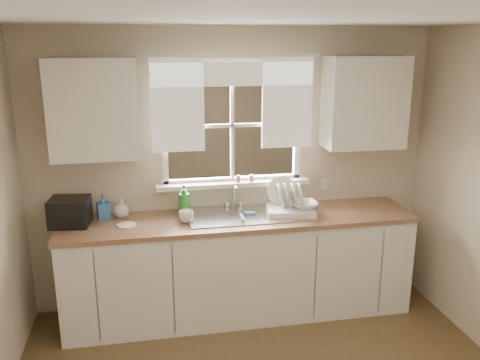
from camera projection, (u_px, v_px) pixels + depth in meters
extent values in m
cube|color=beige|center=(233.00, 239.00, 4.76)|extent=(3.60, 0.02, 1.15)
cube|color=beige|center=(232.00, 47.00, 4.29)|extent=(3.60, 0.02, 0.35)
cube|color=beige|center=(92.00, 130.00, 4.25)|extent=(1.20, 0.02, 1.00)
cube|color=beige|center=(360.00, 122.00, 4.69)|extent=(1.20, 0.02, 1.00)
cube|color=silver|center=(307.00, 14.00, 2.35)|extent=(3.60, 4.00, 0.02)
cube|color=white|center=(232.00, 180.00, 4.62)|extent=(1.30, 0.06, 0.05)
cube|color=white|center=(232.00, 68.00, 4.35)|extent=(1.30, 0.06, 0.05)
cube|color=white|center=(164.00, 128.00, 4.38)|extent=(0.05, 0.06, 1.05)
cube|color=white|center=(297.00, 123.00, 4.60)|extent=(0.05, 0.06, 1.05)
cube|color=white|center=(232.00, 125.00, 4.49)|extent=(0.03, 0.04, 1.00)
cube|color=white|center=(232.00, 125.00, 4.49)|extent=(1.20, 0.04, 0.03)
cube|color=white|center=(234.00, 184.00, 4.57)|extent=(1.38, 0.14, 0.04)
cylinder|color=white|center=(233.00, 56.00, 4.25)|extent=(1.50, 0.02, 0.02)
cube|color=silver|center=(178.00, 105.00, 4.28)|extent=(0.45, 0.02, 0.80)
cube|color=silver|center=(287.00, 102.00, 4.45)|extent=(0.45, 0.02, 0.80)
cube|color=silver|center=(233.00, 74.00, 4.30)|extent=(1.40, 0.02, 0.20)
cube|color=silver|center=(239.00, 268.00, 4.49)|extent=(3.00, 0.62, 0.87)
cube|color=#885F44|center=(239.00, 219.00, 4.37)|extent=(3.04, 0.65, 0.04)
cube|color=silver|center=(94.00, 109.00, 4.04)|extent=(0.70, 0.33, 0.80)
cube|color=silver|center=(365.00, 102.00, 4.46)|extent=(0.70, 0.33, 0.80)
cube|color=beige|center=(325.00, 183.00, 4.77)|extent=(0.08, 0.01, 0.12)
cylinder|color=brown|center=(251.00, 178.00, 4.57)|extent=(0.04, 0.04, 0.06)
cylinder|color=brown|center=(238.00, 179.00, 4.55)|extent=(0.04, 0.04, 0.06)
cube|color=#335421|center=(187.00, 170.00, 9.65)|extent=(20.00, 10.00, 0.02)
cube|color=#816247|center=(197.00, 143.00, 7.51)|extent=(8.00, 0.10, 1.80)
cube|color=maroon|center=(121.00, 103.00, 10.55)|extent=(3.00, 3.00, 2.20)
cube|color=black|center=(118.00, 41.00, 10.21)|extent=(3.20, 3.20, 0.30)
cylinder|color=#423021|center=(249.00, 79.00, 10.41)|extent=(0.36, 0.36, 3.20)
cube|color=#B7B7BC|center=(239.00, 225.00, 4.41)|extent=(0.84, 0.46, 0.18)
cube|color=#B7B7BC|center=(239.00, 215.00, 4.39)|extent=(0.88, 0.50, 0.01)
cube|color=#B7B7BC|center=(239.00, 218.00, 4.40)|extent=(0.02, 0.41, 0.14)
cylinder|color=silver|center=(234.00, 195.00, 4.60)|extent=(0.03, 0.03, 0.22)
cylinder|color=silver|center=(235.00, 186.00, 4.49)|extent=(0.02, 0.18, 0.02)
sphere|color=silver|center=(227.00, 204.00, 4.61)|extent=(0.05, 0.05, 0.05)
sphere|color=silver|center=(240.00, 203.00, 4.63)|extent=(0.05, 0.05, 0.05)
cube|color=white|center=(290.00, 210.00, 4.45)|extent=(0.45, 0.37, 0.05)
cylinder|color=white|center=(282.00, 191.00, 4.52)|extent=(0.27, 0.11, 0.25)
cylinder|color=white|center=(281.00, 195.00, 4.41)|extent=(0.10, 0.23, 0.22)
cylinder|color=white|center=(287.00, 195.00, 4.42)|extent=(0.10, 0.23, 0.22)
cylinder|color=white|center=(294.00, 195.00, 4.42)|extent=(0.10, 0.23, 0.22)
cylinder|color=white|center=(301.00, 195.00, 4.42)|extent=(0.10, 0.23, 0.22)
imported|color=white|center=(304.00, 205.00, 4.42)|extent=(0.23, 0.23, 0.06)
imported|color=#2C8733|center=(184.00, 200.00, 4.35)|extent=(0.14, 0.14, 0.28)
imported|color=#316EB9|center=(103.00, 207.00, 4.29)|extent=(0.12, 0.12, 0.22)
imported|color=#F2EAC7|center=(121.00, 208.00, 4.34)|extent=(0.15, 0.15, 0.16)
cylinder|color=silver|center=(127.00, 225.00, 4.16)|extent=(0.16, 0.16, 0.01)
imported|color=beige|center=(186.00, 216.00, 4.23)|extent=(0.15, 0.15, 0.10)
cube|color=black|center=(70.00, 212.00, 4.15)|extent=(0.34, 0.30, 0.23)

